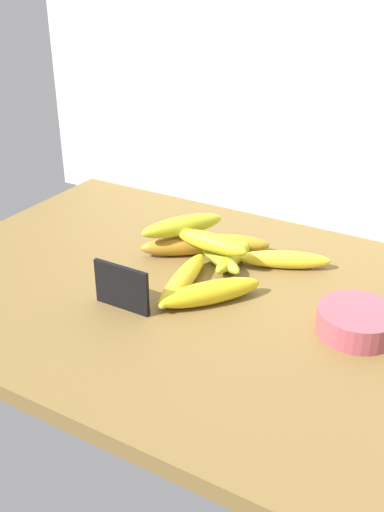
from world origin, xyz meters
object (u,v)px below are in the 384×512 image
Objects in this scene: fruit_bowl at (357,321)px; banana_6 at (236,254)px; chalkboard_sign at (122,289)px; banana_8 at (182,226)px; banana_0 at (284,259)px; banana_7 at (211,242)px; banana_3 at (186,245)px; banana_2 at (231,243)px; banana_1 at (210,293)px; banana_4 at (183,279)px; banana_5 at (218,257)px.

fruit_bowl reaches higher than banana_6.
banana_8 is at bearing 94.76° from chalkboard_sign.
banana_0 is 15.01cm from banana_7.
chalkboard_sign is 0.61× the size of banana_8.
banana_2 is at bearing 36.94° from banana_3.
banana_1 is 7.13cm from banana_4.
banana_4 is (-32.16, -2.04, -0.28)cm from fruit_bowl.
chalkboard_sign reaches higher than banana_5.
banana_4 is 1.28× the size of banana_7.
banana_1 is at bearing -73.39° from banana_2.
banana_8 reaches higher than banana_6.
banana_8 is at bearing 165.15° from fruit_bowl.
banana_7 reaches higher than banana_5.
banana_1 reaches higher than banana_0.
fruit_bowl is 35.06cm from banana_2.
banana_4 is (6.55, -12.29, -0.19)cm from banana_3.
banana_7 is at bearing 118.23° from banana_1.
banana_0 is at bearing -3.89° from banana_2.
chalkboard_sign is at bearing -85.24° from banana_8.
chalkboard_sign is 0.65× the size of banana_6.
banana_1 is 1.21× the size of banana_2.
banana_8 reaches higher than banana_4.
banana_3 is (-13.37, 14.34, -0.08)cm from banana_1.
banana_1 is at bearing -108.40° from banana_0.
banana_5 is (-5.70, 13.83, -0.49)cm from banana_1.
banana_3 is (-19.72, -4.75, 0.27)cm from banana_0.
banana_3 is at bearing -15.61° from banana_8.
chalkboard_sign reaches higher than banana_6.
chalkboard_sign reaches higher than banana_0.
banana_3 is 0.91× the size of banana_4.
fruit_bowl is at bearing -17.43° from banana_5.
banana_5 is at bearing -136.39° from banana_6.
chalkboard_sign is 0.67× the size of banana_7.
banana_5 is 0.94× the size of banana_7.
banana_3 is 4.24cm from banana_8.
fruit_bowl is (37.84, 13.24, -1.71)cm from chalkboard_sign.
banana_2 is 8.03cm from banana_7.
banana_3 is at bearing 118.06° from banana_4.
banana_6 is at bearing -164.12° from banana_0.
banana_4 is 14.89cm from banana_6.
banana_8 is at bearing 164.39° from banana_3.
banana_8 is at bearing 165.12° from banana_7.
fruit_bowl reaches higher than banana_5.
banana_0 reaches higher than banana_6.
banana_6 is (3.85, 14.38, -0.14)cm from banana_4.
fruit_bowl is 33.35cm from banana_7.
chalkboard_sign is at bearing -102.70° from banana_2.
banana_5 is (1.12, 11.78, -0.21)cm from banana_4.
banana_7 is at bearing -14.75° from banana_3.
banana_2 is (-31.28, 15.83, -0.20)cm from fruit_bowl.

